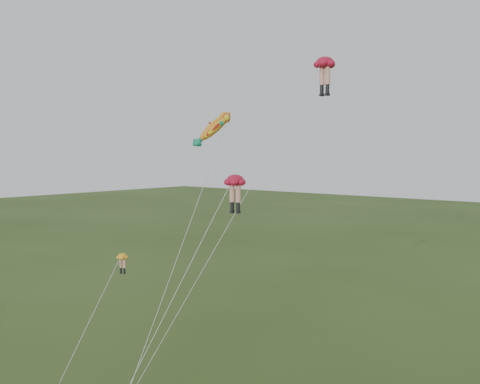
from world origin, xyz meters
The scene contains 4 objects.
legs_kite_red_high centered at (4.81, 12.46, 20.42)m, with size 6.49×13.76×21.30m.
legs_kite_red_mid centered at (4.53, 3.33, 12.74)m, with size 4.72×6.82×13.50m.
legs_kite_yellow centered at (-3.81, 1.59, 7.30)m, with size 1.06×6.13×8.20m.
fish_kite centered at (-2.35, 9.37, 16.56)m, with size 4.55×13.28×18.03m.
Camera 1 is at (24.12, -19.56, 14.68)m, focal length 40.00 mm.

